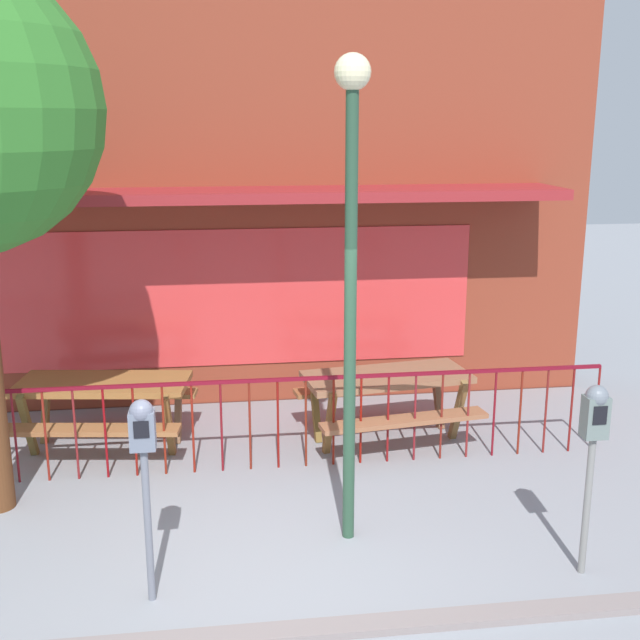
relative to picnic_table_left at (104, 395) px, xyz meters
name	(u,v)px	position (x,y,z in m)	size (l,w,h in m)	color
ground	(264,584)	(1.52, -2.83, -0.61)	(40.00, 40.00, 0.00)	gray
pub_storefront	(237,182)	(1.52, 1.51, 2.13)	(8.83, 1.50, 5.52)	#49251E
patio_fence_front	(249,408)	(1.52, -0.73, 0.05)	(7.44, 0.04, 0.97)	maroon
picnic_table_left	(104,395)	(0.00, 0.00, 0.00)	(1.96, 1.59, 0.79)	#935E2F
picnic_table_right	(387,388)	(3.06, -0.17, 0.00)	(1.97, 1.60, 0.79)	#8B5C41
parking_meter_near	(594,430)	(4.03, -2.99, 0.59)	(0.18, 0.17, 1.56)	gray
parking_meter_far	(143,448)	(0.68, -2.91, 0.61)	(0.18, 0.17, 1.58)	slate
street_lamp	(351,238)	(2.29, -2.19, 1.97)	(0.28, 0.28, 3.96)	#284833
curb_edge	(270,637)	(1.52, -3.48, -0.61)	(12.37, 0.20, 0.11)	gray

